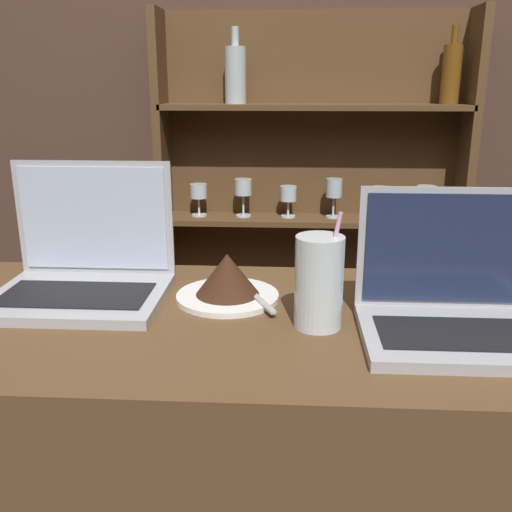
{
  "coord_description": "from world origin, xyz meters",
  "views": [
    {
      "loc": [
        0.07,
        -0.62,
        1.4
      ],
      "look_at": [
        0.01,
        0.3,
        1.12
      ],
      "focal_mm": 40.0,
      "sensor_mm": 36.0,
      "label": 1
    }
  ],
  "objects_px": {
    "laptop_near": "(84,268)",
    "cake_plate": "(228,280)",
    "water_glass": "(319,282)",
    "laptop_far": "(458,304)"
  },
  "relations": [
    {
      "from": "laptop_near",
      "to": "water_glass",
      "type": "relative_size",
      "value": 1.61
    },
    {
      "from": "cake_plate",
      "to": "water_glass",
      "type": "height_order",
      "value": "water_glass"
    },
    {
      "from": "laptop_near",
      "to": "cake_plate",
      "type": "distance_m",
      "value": 0.27
    },
    {
      "from": "cake_plate",
      "to": "water_glass",
      "type": "xyz_separation_m",
      "value": [
        0.16,
        -0.11,
        0.04
      ]
    },
    {
      "from": "laptop_near",
      "to": "water_glass",
      "type": "distance_m",
      "value": 0.45
    },
    {
      "from": "laptop_near",
      "to": "water_glass",
      "type": "xyz_separation_m",
      "value": [
        0.43,
        -0.12,
        0.02
      ]
    },
    {
      "from": "cake_plate",
      "to": "water_glass",
      "type": "distance_m",
      "value": 0.2
    },
    {
      "from": "laptop_far",
      "to": "cake_plate",
      "type": "bearing_deg",
      "value": 161.92
    },
    {
      "from": "cake_plate",
      "to": "laptop_far",
      "type": "bearing_deg",
      "value": -18.08
    },
    {
      "from": "laptop_near",
      "to": "water_glass",
      "type": "height_order",
      "value": "laptop_near"
    }
  ]
}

